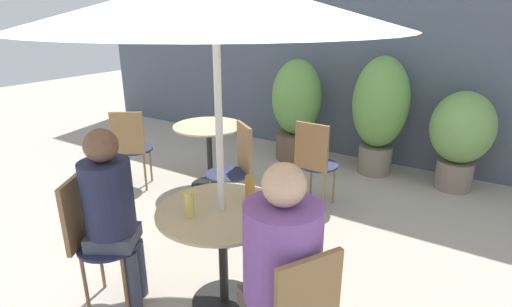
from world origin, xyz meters
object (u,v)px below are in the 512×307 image
(bistro_chair_3, at_px, (236,163))
(bistro_chair_4, at_px, (131,143))
(cafe_table_near, at_px, (222,232))
(seated_person_1, at_px, (280,264))
(cafe_table_far, at_px, (209,141))
(bistro_chair_2, at_px, (315,158))
(beer_glass_1, at_px, (189,204))
(potted_plant_0, at_px, (296,107))
(seated_person_0, at_px, (111,204))
(beer_glass_0, at_px, (250,189))
(bistro_chair_0, at_px, (92,231))
(umbrella, at_px, (215,2))
(potted_plant_1, at_px, (380,109))
(potted_plant_2, at_px, (461,134))

(bistro_chair_3, height_order, bistro_chair_4, same)
(cafe_table_near, relative_size, seated_person_1, 0.66)
(cafe_table_far, xyz_separation_m, bistro_chair_2, (1.22, 0.10, 0.01))
(beer_glass_1, bearing_deg, potted_plant_0, 105.04)
(cafe_table_near, xyz_separation_m, potted_plant_0, (-0.91, 2.79, 0.16))
(seated_person_0, distance_m, beer_glass_0, 0.88)
(bistro_chair_0, xyz_separation_m, umbrella, (0.72, 0.44, 1.38))
(potted_plant_0, bearing_deg, beer_glass_1, -74.96)
(seated_person_1, height_order, umbrella, umbrella)
(potted_plant_0, distance_m, potted_plant_1, 1.06)
(beer_glass_0, xyz_separation_m, umbrella, (-0.09, -0.18, 1.12))
(beer_glass_0, bearing_deg, bistro_chair_4, 159.50)
(bistro_chair_2, height_order, beer_glass_0, bistro_chair_2)
(bistro_chair_0, xyz_separation_m, bistro_chair_2, (0.64, 2.02, 0.00))
(bistro_chair_4, relative_size, seated_person_1, 0.72)
(beer_glass_1, relative_size, umbrella, 0.08)
(beer_glass_0, bearing_deg, umbrella, -116.18)
(bistro_chair_3, relative_size, seated_person_0, 0.74)
(seated_person_0, xyz_separation_m, seated_person_1, (1.21, 0.02, 0.00))
(bistro_chair_4, xyz_separation_m, potted_plant_0, (1.04, 1.85, 0.17))
(bistro_chair_2, relative_size, bistro_chair_4, 1.00)
(seated_person_0, bearing_deg, bistro_chair_3, -29.00)
(beer_glass_1, bearing_deg, cafe_table_near, 58.23)
(bistro_chair_2, xyz_separation_m, bistro_chair_3, (-0.57, -0.52, 0.00))
(bistro_chair_4, distance_m, beer_glass_0, 2.19)
(bistro_chair_0, xyz_separation_m, potted_plant_1, (0.87, 3.31, 0.26))
(umbrella, bearing_deg, potted_plant_1, 87.07)
(bistro_chair_4, bearing_deg, seated_person_1, 119.87)
(cafe_table_near, distance_m, beer_glass_1, 0.32)
(beer_glass_0, relative_size, potted_plant_1, 0.13)
(seated_person_1, bearing_deg, bistro_chair_3, -109.29)
(potted_plant_0, bearing_deg, bistro_chair_0, -86.75)
(bistro_chair_3, distance_m, potted_plant_0, 1.75)
(cafe_table_near, bearing_deg, seated_person_0, -148.89)
(beer_glass_0, distance_m, potted_plant_2, 2.86)
(seated_person_0, distance_m, seated_person_1, 1.21)
(cafe_table_far, height_order, beer_glass_1, beer_glass_1)
(potted_plant_0, bearing_deg, umbrella, -72.03)
(cafe_table_near, xyz_separation_m, bistro_chair_2, (-0.08, 1.59, -0.01))
(cafe_table_far, height_order, potted_plant_1, potted_plant_1)
(seated_person_1, height_order, potted_plant_1, potted_plant_1)
(cafe_table_near, height_order, potted_plant_1, potted_plant_1)
(beer_glass_0, bearing_deg, bistro_chair_0, -142.66)
(bistro_chair_3, bearing_deg, umbrella, -23.14)
(bistro_chair_0, relative_size, seated_person_1, 0.72)
(bistro_chair_0, height_order, beer_glass_0, bistro_chair_0)
(umbrella, bearing_deg, bistro_chair_0, -148.89)
(beer_glass_1, bearing_deg, bistro_chair_4, 148.62)
(cafe_table_near, relative_size, beer_glass_0, 4.57)
(potted_plant_0, relative_size, umbrella, 0.64)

